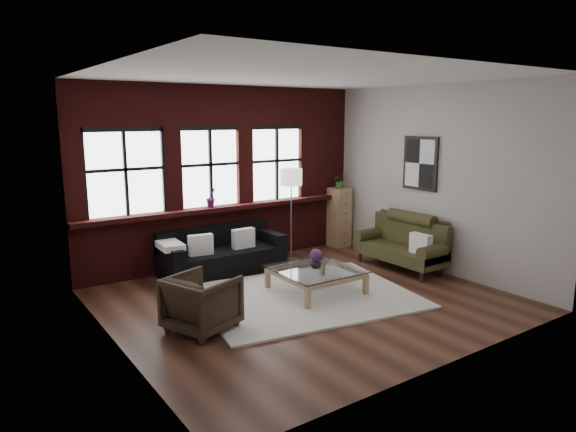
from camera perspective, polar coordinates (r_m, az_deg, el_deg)
floor at (r=7.69m, az=1.96°, el=-9.24°), size 5.50×5.50×0.00m
ceiling at (r=7.23m, az=2.13°, el=15.29°), size 5.50×5.50×0.00m
wall_back at (r=9.40m, az=-7.14°, el=4.45°), size 5.50×0.00×5.50m
wall_front at (r=5.52m, az=17.74°, el=-0.58°), size 5.50×0.00×5.50m
wall_left at (r=6.08m, az=-19.23°, el=0.36°), size 0.00×5.00×5.00m
wall_right at (r=9.19m, az=15.96°, el=3.97°), size 0.00×5.00×5.00m
brick_backwall at (r=9.34m, az=-6.96°, el=4.42°), size 5.50×0.12×3.20m
sill_ledge at (r=9.34m, az=-6.63°, el=0.96°), size 5.50×0.30×0.08m
window_left at (r=8.65m, az=-17.65°, el=4.46°), size 1.38×0.10×1.50m
window_mid at (r=9.20m, az=-8.67°, el=5.21°), size 1.38×0.10×1.50m
window_right at (r=9.89m, az=-1.34°, el=5.73°), size 1.38×0.10×1.50m
wall_poster at (r=9.33m, az=14.50°, el=5.69°), size 0.05×0.74×0.94m
shag_rug at (r=7.77m, az=1.83°, el=-8.89°), size 3.49×2.95×0.03m
dark_sofa at (r=8.93m, az=-7.26°, el=-3.84°), size 2.13×0.86×0.77m
pillow_a at (r=8.60m, az=-9.68°, el=-3.18°), size 0.42×0.20×0.34m
pillow_b at (r=8.96m, az=-4.99°, el=-2.49°), size 0.40×0.15×0.34m
vintage_settee at (r=9.25m, az=12.35°, el=-3.00°), size 0.77×1.72×0.92m
pillow_settee at (r=8.83m, az=14.52°, el=-3.02°), size 0.14×0.38×0.34m
armchair at (r=6.62m, az=-9.56°, el=-9.49°), size 1.00×0.99×0.72m
coffee_table at (r=7.91m, az=3.10°, el=-7.21°), size 1.22×1.22×0.40m
vase at (r=7.82m, az=3.12°, el=-5.25°), size 0.21×0.21×0.17m
flowers at (r=7.79m, az=3.13°, el=-4.38°), size 0.19×0.19×0.19m
drawer_chest at (r=10.66m, az=5.70°, el=-0.12°), size 0.38×0.38×1.22m
potted_plant_top at (r=10.54m, az=5.78°, el=3.94°), size 0.30×0.27×0.30m
floor_lamp at (r=9.42m, az=0.35°, el=0.49°), size 0.40×0.40×1.88m
sill_plant at (r=9.12m, az=-8.52°, el=2.06°), size 0.24×0.21×0.36m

